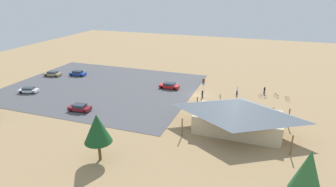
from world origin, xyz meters
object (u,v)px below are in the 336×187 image
(bicycle_green_yard_front, at_px, (236,107))
(car_maroon_near_entry, at_px, (80,108))
(car_red_inner_stall, at_px, (169,86))
(visitor_near_lot, at_px, (202,94))
(car_white_aisle_side, at_px, (29,90))
(bicycle_orange_back_row, at_px, (287,98))
(car_tan_mid_lot, at_px, (53,74))
(bicycle_silver_yard_center, at_px, (273,110))
(car_blue_second_row, at_px, (78,73))
(trash_bin, at_px, (204,80))
(lot_sign, at_px, (203,86))
(pine_midwest, at_px, (97,128))
(bicycle_blue_edge_south, at_px, (277,96))
(pine_mideast, at_px, (308,171))
(bicycle_teal_lone_east, at_px, (220,96))
(visitor_at_bikes, at_px, (237,91))
(bike_pavilion, at_px, (238,113))
(bicycle_purple_by_bin, at_px, (253,110))
(visitor_by_pavilion, at_px, (265,90))
(bicycle_black_mid_cluster, at_px, (263,96))

(bicycle_green_yard_front, bearing_deg, car_maroon_near_entry, 21.80)
(car_red_inner_stall, bearing_deg, visitor_near_lot, 160.35)
(car_white_aisle_side, distance_m, car_red_inner_stall, 32.19)
(bicycle_orange_back_row, distance_m, car_tan_mid_lot, 59.29)
(bicycle_silver_yard_center, relative_size, car_blue_second_row, 0.34)
(car_tan_mid_lot, distance_m, visitor_near_lot, 41.87)
(trash_bin, relative_size, lot_sign, 0.41)
(trash_bin, distance_m, lot_sign, 7.20)
(pine_midwest, bearing_deg, bicycle_blue_edge_south, -124.68)
(bicycle_silver_yard_center, height_order, car_red_inner_stall, car_red_inner_stall)
(lot_sign, height_order, pine_mideast, pine_mideast)
(bicycle_blue_edge_south, bearing_deg, bicycle_teal_lone_east, 21.42)
(bicycle_orange_back_row, xyz_separation_m, bicycle_silver_yard_center, (2.86, 7.43, 0.03))
(bicycle_orange_back_row, distance_m, bicycle_silver_yard_center, 7.96)
(visitor_at_bikes, bearing_deg, car_maroon_near_entry, 34.81)
(bike_pavilion, relative_size, car_white_aisle_side, 3.68)
(lot_sign, distance_m, car_maroon_near_entry, 27.51)
(pine_mideast, xyz_separation_m, bicycle_orange_back_row, (0.34, -33.24, -4.23))
(bicycle_teal_lone_east, distance_m, bicycle_blue_edge_south, 12.39)
(bike_pavilion, distance_m, car_maroon_near_entry, 29.92)
(pine_midwest, height_order, car_tan_mid_lot, pine_midwest)
(pine_mideast, height_order, bicycle_orange_back_row, pine_mideast)
(lot_sign, height_order, pine_midwest, pine_midwest)
(bicycle_purple_by_bin, height_order, bicycle_blue_edge_south, bicycle_purple_by_bin)
(bicycle_teal_lone_east, distance_m, visitor_by_pavilion, 10.72)
(bicycle_blue_edge_south, relative_size, visitor_near_lot, 0.78)
(pine_midwest, relative_size, car_tan_mid_lot, 1.49)
(bicycle_silver_yard_center, height_order, car_maroon_near_entry, car_maroon_near_entry)
(bicycle_blue_edge_south, bearing_deg, bicycle_black_mid_cluster, 24.37)
(bicycle_black_mid_cluster, bearing_deg, bicycle_purple_by_bin, 79.54)
(car_white_aisle_side, bearing_deg, bicycle_orange_back_row, -164.79)
(bicycle_green_yard_front, bearing_deg, pine_midwest, 57.26)
(pine_midwest, distance_m, car_red_inner_stall, 31.47)
(bike_pavilion, height_order, pine_midwest, pine_midwest)
(bicycle_teal_lone_east, height_order, bicycle_blue_edge_south, bicycle_teal_lone_east)
(trash_bin, bearing_deg, bike_pavilion, 115.10)
(visitor_at_bikes, distance_m, visitor_near_lot, 8.10)
(trash_bin, relative_size, car_maroon_near_entry, 0.20)
(bicycle_orange_back_row, bearing_deg, visitor_near_lot, 15.25)
(car_tan_mid_lot, bearing_deg, bicycle_blue_edge_south, -176.40)
(trash_bin, height_order, bicycle_purple_by_bin, trash_bin)
(lot_sign, relative_size, car_white_aisle_side, 0.49)
(bicycle_blue_edge_south, relative_size, car_tan_mid_lot, 0.29)
(lot_sign, xyz_separation_m, visitor_by_pavilion, (-13.33, -3.38, -0.52))
(trash_bin, distance_m, bicycle_orange_back_row, 20.43)
(bike_pavilion, distance_m, visitor_near_lot, 15.89)
(bicycle_teal_lone_east, bearing_deg, visitor_by_pavilion, -146.38)
(bicycle_black_mid_cluster, height_order, visitor_near_lot, visitor_near_lot)
(bike_pavilion, distance_m, car_white_aisle_side, 47.07)
(bicycle_silver_yard_center, bearing_deg, bicycle_teal_lone_east, -19.48)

